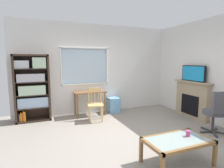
{
  "coord_description": "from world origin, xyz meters",
  "views": [
    {
      "loc": [
        -1.72,
        -3.19,
        1.66
      ],
      "look_at": [
        -0.13,
        0.69,
        1.11
      ],
      "focal_mm": 28.69,
      "sensor_mm": 36.0,
      "label": 1
    }
  ],
  "objects_px": {
    "wooden_chair": "(95,104)",
    "sippy_cup": "(188,133)",
    "desk_under_window": "(90,95)",
    "tv": "(193,73)",
    "fireplace": "(192,99)",
    "coffee_table": "(178,143)",
    "plastic_drawer_unit": "(113,105)",
    "bookshelf": "(32,87)",
    "office_chair": "(216,110)"
  },
  "relations": [
    {
      "from": "desk_under_window",
      "to": "fireplace",
      "type": "distance_m",
      "value": 3.03
    },
    {
      "from": "plastic_drawer_unit",
      "to": "tv",
      "type": "distance_m",
      "value": 2.59
    },
    {
      "from": "tv",
      "to": "office_chair",
      "type": "height_order",
      "value": "tv"
    },
    {
      "from": "plastic_drawer_unit",
      "to": "coffee_table",
      "type": "height_order",
      "value": "plastic_drawer_unit"
    },
    {
      "from": "desk_under_window",
      "to": "coffee_table",
      "type": "height_order",
      "value": "desk_under_window"
    },
    {
      "from": "fireplace",
      "to": "coffee_table",
      "type": "relative_size",
      "value": 1.15
    },
    {
      "from": "bookshelf",
      "to": "coffee_table",
      "type": "height_order",
      "value": "bookshelf"
    },
    {
      "from": "bookshelf",
      "to": "office_chair",
      "type": "xyz_separation_m",
      "value": [
        3.83,
        -2.58,
        -0.4
      ]
    },
    {
      "from": "plastic_drawer_unit",
      "to": "sippy_cup",
      "type": "xyz_separation_m",
      "value": [
        0.05,
        -3.1,
        0.23
      ]
    },
    {
      "from": "desk_under_window",
      "to": "coffee_table",
      "type": "distance_m",
      "value": 3.14
    },
    {
      "from": "plastic_drawer_unit",
      "to": "coffee_table",
      "type": "distance_m",
      "value": 3.14
    },
    {
      "from": "sippy_cup",
      "to": "bookshelf",
      "type": "bearing_deg",
      "value": 127.48
    },
    {
      "from": "plastic_drawer_unit",
      "to": "fireplace",
      "type": "xyz_separation_m",
      "value": [
        1.93,
        -1.39,
        0.3
      ]
    },
    {
      "from": "tv",
      "to": "sippy_cup",
      "type": "bearing_deg",
      "value": -137.4
    },
    {
      "from": "bookshelf",
      "to": "desk_under_window",
      "type": "distance_m",
      "value": 1.62
    },
    {
      "from": "fireplace",
      "to": "wooden_chair",
      "type": "bearing_deg",
      "value": 163.09
    },
    {
      "from": "bookshelf",
      "to": "wooden_chair",
      "type": "distance_m",
      "value": 1.78
    },
    {
      "from": "bookshelf",
      "to": "office_chair",
      "type": "height_order",
      "value": "bookshelf"
    },
    {
      "from": "desk_under_window",
      "to": "tv",
      "type": "distance_m",
      "value": 3.09
    },
    {
      "from": "fireplace",
      "to": "tv",
      "type": "distance_m",
      "value": 0.76
    },
    {
      "from": "coffee_table",
      "to": "fireplace",
      "type": "bearing_deg",
      "value": 39.36
    },
    {
      "from": "fireplace",
      "to": "sippy_cup",
      "type": "bearing_deg",
      "value": -137.68
    },
    {
      "from": "fireplace",
      "to": "office_chair",
      "type": "distance_m",
      "value": 1.23
    },
    {
      "from": "fireplace",
      "to": "tv",
      "type": "relative_size",
      "value": 1.5
    },
    {
      "from": "sippy_cup",
      "to": "coffee_table",
      "type": "bearing_deg",
      "value": -173.6
    },
    {
      "from": "fireplace",
      "to": "sippy_cup",
      "type": "relative_size",
      "value": 13.48
    },
    {
      "from": "wooden_chair",
      "to": "fireplace",
      "type": "distance_m",
      "value": 2.83
    },
    {
      "from": "desk_under_window",
      "to": "sippy_cup",
      "type": "height_order",
      "value": "desk_under_window"
    },
    {
      "from": "bookshelf",
      "to": "office_chair",
      "type": "bearing_deg",
      "value": -34.02
    },
    {
      "from": "bookshelf",
      "to": "coffee_table",
      "type": "bearing_deg",
      "value": -55.6
    },
    {
      "from": "office_chair",
      "to": "wooden_chair",
      "type": "bearing_deg",
      "value": 138.63
    },
    {
      "from": "tv",
      "to": "desk_under_window",
      "type": "bearing_deg",
      "value": 153.66
    },
    {
      "from": "tv",
      "to": "plastic_drawer_unit",
      "type": "bearing_deg",
      "value": 144.01
    },
    {
      "from": "fireplace",
      "to": "tv",
      "type": "bearing_deg",
      "value": 180.0
    },
    {
      "from": "office_chair",
      "to": "coffee_table",
      "type": "xyz_separation_m",
      "value": [
        -1.64,
        -0.6,
        -0.19
      ]
    },
    {
      "from": "office_chair",
      "to": "sippy_cup",
      "type": "relative_size",
      "value": 11.11
    },
    {
      "from": "bookshelf",
      "to": "office_chair",
      "type": "distance_m",
      "value": 4.63
    },
    {
      "from": "wooden_chair",
      "to": "plastic_drawer_unit",
      "type": "relative_size",
      "value": 1.9
    },
    {
      "from": "tv",
      "to": "sippy_cup",
      "type": "relative_size",
      "value": 8.98
    },
    {
      "from": "wooden_chair",
      "to": "plastic_drawer_unit",
      "type": "xyz_separation_m",
      "value": [
        0.78,
        0.56,
        -0.23
      ]
    },
    {
      "from": "desk_under_window",
      "to": "tv",
      "type": "relative_size",
      "value": 1.18
    },
    {
      "from": "wooden_chair",
      "to": "sippy_cup",
      "type": "bearing_deg",
      "value": -72.05
    },
    {
      "from": "plastic_drawer_unit",
      "to": "desk_under_window",
      "type": "bearing_deg",
      "value": -176.38
    },
    {
      "from": "wooden_chair",
      "to": "sippy_cup",
      "type": "distance_m",
      "value": 2.67
    },
    {
      "from": "sippy_cup",
      "to": "office_chair",
      "type": "bearing_deg",
      "value": 22.27
    },
    {
      "from": "fireplace",
      "to": "sippy_cup",
      "type": "height_order",
      "value": "fireplace"
    },
    {
      "from": "wooden_chair",
      "to": "coffee_table",
      "type": "xyz_separation_m",
      "value": [
        0.58,
        -2.56,
        -0.1
      ]
    },
    {
      "from": "tv",
      "to": "fireplace",
      "type": "bearing_deg",
      "value": -0.0
    },
    {
      "from": "office_chair",
      "to": "tv",
      "type": "bearing_deg",
      "value": 68.03
    },
    {
      "from": "wooden_chair",
      "to": "fireplace",
      "type": "height_order",
      "value": "fireplace"
    }
  ]
}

